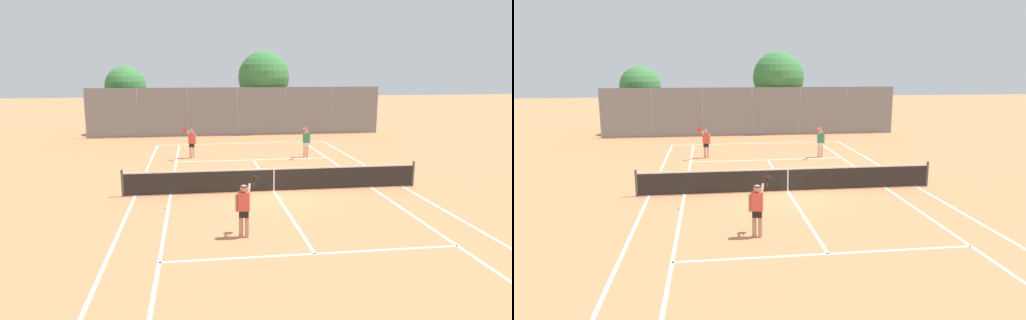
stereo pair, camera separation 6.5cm
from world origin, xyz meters
TOP-DOWN VIEW (x-y plane):
  - ground_plane at (0.00, 0.00)m, footprint 120.00×120.00m
  - court_line_markings at (0.00, 0.00)m, footprint 11.10×23.90m
  - tennis_net at (0.00, 0.00)m, footprint 12.00×0.10m
  - player_near_side at (-1.75, -4.89)m, footprint 0.78×0.71m
  - player_far_left at (-3.30, 7.37)m, footprint 0.76×0.72m
  - player_far_right at (3.00, 6.75)m, footprint 0.61×0.77m
  - loose_tennis_ball_0 at (5.05, 1.73)m, footprint 0.07×0.07m
  - loose_tennis_ball_1 at (-4.25, -1.78)m, footprint 0.07×0.07m
  - back_fence at (-0.00, 15.43)m, footprint 21.36×0.08m
  - tree_behind_left at (-8.09, 17.58)m, footprint 3.02×3.02m
  - tree_behind_right at (2.12, 17.44)m, footprint 3.93×3.93m

SIDE VIEW (x-z plane):
  - ground_plane at x=0.00m, z-range 0.00..0.00m
  - court_line_markings at x=0.00m, z-range 0.00..0.01m
  - loose_tennis_ball_0 at x=5.05m, z-range 0.00..0.07m
  - loose_tennis_ball_1 at x=-4.25m, z-range 0.00..0.07m
  - tennis_net at x=0.00m, z-range -0.03..1.04m
  - player_near_side at x=-1.75m, z-range 0.04..1.81m
  - player_far_left at x=-3.30m, z-range 0.04..1.81m
  - player_far_right at x=3.00m, z-range 0.04..1.81m
  - back_fence at x=0.00m, z-range 0.00..3.53m
  - tree_behind_left at x=-8.09m, z-range 0.93..5.96m
  - tree_behind_right at x=2.12m, z-range 0.99..7.12m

